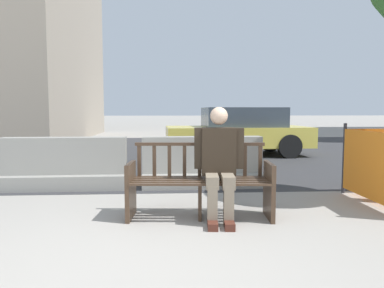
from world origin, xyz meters
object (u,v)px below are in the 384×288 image
Objects in this scene: jersey_barrier_left at (65,168)px; car_taxi_near at (239,131)px; street_bench at (200,184)px; jersey_barrier_centre at (202,166)px; seated_person at (219,161)px.

jersey_barrier_left is 5.78m from car_taxi_near.
street_bench is 0.86× the size of jersey_barrier_left.
jersey_barrier_centre and jersey_barrier_left have the same top height.
seated_person reaches higher than street_bench.
car_taxi_near reaches higher than street_bench.
car_taxi_near is (1.42, 6.32, 0.00)m from seated_person.
street_bench reaches higher than jersey_barrier_left.
jersey_barrier_left is at bearing 138.58° from street_bench.
car_taxi_near is at bearing 71.77° from jersey_barrier_centre.
street_bench is 0.85× the size of jersey_barrier_centre.
car_taxi_near is (1.44, 4.38, 0.35)m from jersey_barrier_centre.
jersey_barrier_centre is 0.49× the size of car_taxi_near.
seated_person is 1.97m from jersey_barrier_centre.
seated_person is (0.22, -0.07, 0.29)m from street_bench.
jersey_barrier_centre is at bearing 90.77° from seated_person.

